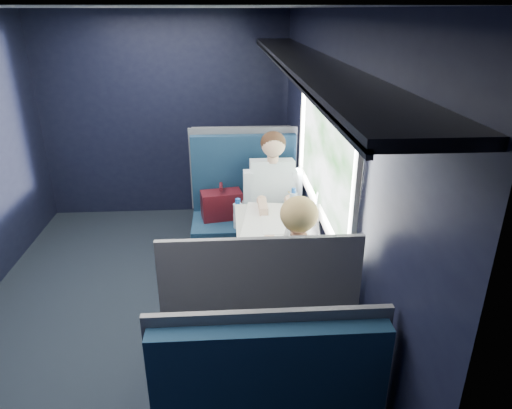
{
  "coord_description": "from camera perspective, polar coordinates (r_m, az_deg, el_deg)",
  "views": [
    {
      "loc": [
        0.7,
        -3.11,
        2.29
      ],
      "look_at": [
        0.9,
        0.0,
        0.95
      ],
      "focal_mm": 32.0,
      "sensor_mm": 36.0,
      "label": 1
    }
  ],
  "objects": [
    {
      "name": "ground",
      "position": [
        3.93,
        -13.57,
        -13.23
      ],
      "size": [
        2.8,
        4.2,
        0.01
      ],
      "primitive_type": "cube",
      "color": "black"
    },
    {
      "name": "room_shell",
      "position": [
        3.29,
        -15.58,
        8.07
      ],
      "size": [
        3.0,
        4.4,
        2.4
      ],
      "color": "black",
      "rests_on": "ground"
    },
    {
      "name": "table",
      "position": [
        3.53,
        2.15,
        -4.22
      ],
      "size": [
        0.62,
        1.0,
        0.74
      ],
      "color": "#54565E",
      "rests_on": "ground"
    },
    {
      "name": "seat_bay_near",
      "position": [
        4.41,
        -1.56,
        -1.82
      ],
      "size": [
        1.04,
        0.62,
        1.26
      ],
      "color": "#0C2139",
      "rests_on": "ground"
    },
    {
      "name": "seat_bay_far",
      "position": [
        2.93,
        0.14,
        -16.64
      ],
      "size": [
        1.04,
        0.62,
        1.26
      ],
      "color": "#0C2139",
      "rests_on": "ground"
    },
    {
      "name": "seat_row_front",
      "position": [
        5.26,
        -1.82,
        2.3
      ],
      "size": [
        1.04,
        0.51,
        1.16
      ],
      "color": "#0C2139",
      "rests_on": "ground"
    },
    {
      "name": "man",
      "position": [
        4.15,
        2.13,
        0.94
      ],
      "size": [
        0.53,
        0.56,
        1.32
      ],
      "color": "black",
      "rests_on": "ground"
    },
    {
      "name": "woman",
      "position": [
        2.9,
        4.93,
        -9.48
      ],
      "size": [
        0.53,
        0.56,
        1.32
      ],
      "color": "black",
      "rests_on": "ground"
    },
    {
      "name": "papers",
      "position": [
        3.56,
        3.05,
        -2.54
      ],
      "size": [
        0.7,
        0.92,
        0.01
      ],
      "primitive_type": "cube",
      "rotation": [
        0.0,
        0.0,
        -0.14
      ],
      "color": "white",
      "rests_on": "table"
    },
    {
      "name": "laptop",
      "position": [
        3.47,
        6.77,
        -2.19
      ],
      "size": [
        0.33,
        0.38,
        0.25
      ],
      "color": "silver",
      "rests_on": "table"
    },
    {
      "name": "bottle_small",
      "position": [
        3.74,
        4.68,
        0.29
      ],
      "size": [
        0.06,
        0.06,
        0.22
      ],
      "color": "silver",
      "rests_on": "table"
    },
    {
      "name": "cup",
      "position": [
        3.83,
        5.97,
        0.01
      ],
      "size": [
        0.07,
        0.07,
        0.1
      ],
      "primitive_type": "cylinder",
      "color": "white",
      "rests_on": "table"
    }
  ]
}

